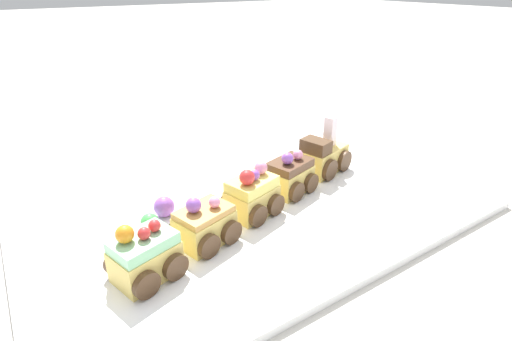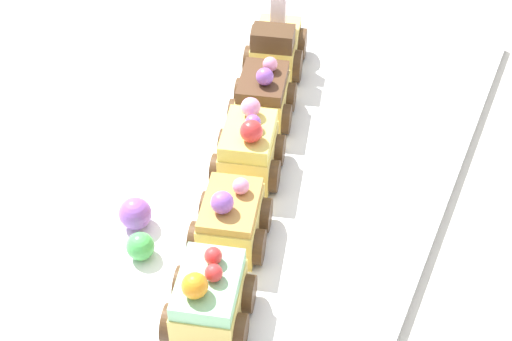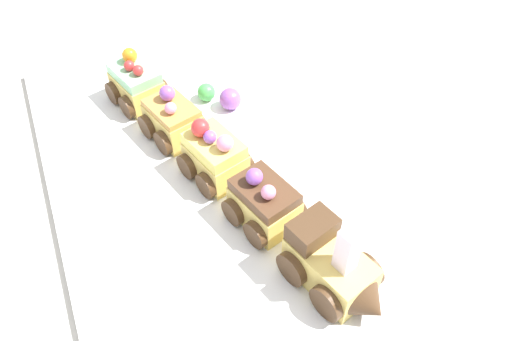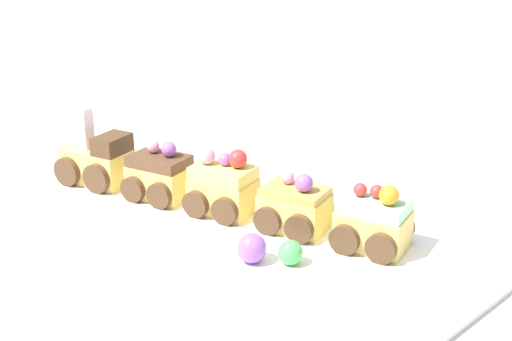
% 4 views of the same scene
% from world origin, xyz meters
% --- Properties ---
extents(ground_plane, '(10.00, 10.00, 0.00)m').
position_xyz_m(ground_plane, '(0.00, 0.00, 0.00)').
color(ground_plane, beige).
extents(display_board, '(0.66, 0.40, 0.01)m').
position_xyz_m(display_board, '(0.00, 0.00, 0.01)').
color(display_board, white).
rests_on(display_board, ground_plane).
extents(cake_train_locomotive, '(0.12, 0.09, 0.10)m').
position_xyz_m(cake_train_locomotive, '(0.17, 0.05, 0.04)').
color(cake_train_locomotive, '#EACC66').
rests_on(cake_train_locomotive, display_board).
extents(cake_car_chocolate, '(0.09, 0.08, 0.07)m').
position_xyz_m(cake_car_chocolate, '(0.07, 0.02, 0.04)').
color(cake_car_chocolate, '#EACC66').
rests_on(cake_car_chocolate, display_board).
extents(cake_car_lemon, '(0.09, 0.08, 0.08)m').
position_xyz_m(cake_car_lemon, '(-0.02, -0.01, 0.04)').
color(cake_car_lemon, '#EACC66').
rests_on(cake_car_lemon, display_board).
extents(cake_car_caramel, '(0.09, 0.08, 0.07)m').
position_xyz_m(cake_car_caramel, '(-0.11, -0.03, 0.04)').
color(cake_car_caramel, '#EACC66').
rests_on(cake_car_caramel, display_board).
extents(cake_car_mint, '(0.09, 0.08, 0.07)m').
position_xyz_m(cake_car_mint, '(-0.19, -0.05, 0.04)').
color(cake_car_mint, '#EACC66').
rests_on(cake_car_mint, display_board).
extents(gumball_green, '(0.03, 0.03, 0.03)m').
position_xyz_m(gumball_green, '(-0.16, 0.03, 0.02)').
color(gumball_green, '#4CBC56').
rests_on(gumball_green, display_board).
extents(gumball_purple, '(0.03, 0.03, 0.03)m').
position_xyz_m(gumball_purple, '(-0.13, 0.06, 0.03)').
color(gumball_purple, '#9956C6').
rests_on(gumball_purple, display_board).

